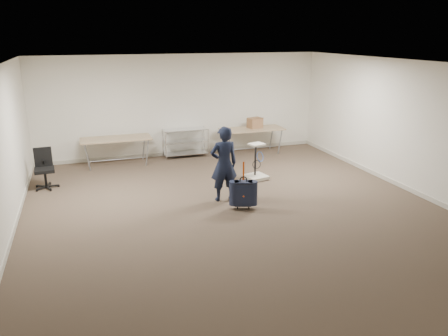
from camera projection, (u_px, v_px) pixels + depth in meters
name	position (u px, v px, depth m)	size (l,w,h in m)	color
ground	(236.00, 212.00, 8.50)	(9.00, 9.00, 0.00)	#48362B
room_shell	(215.00, 187.00, 9.73)	(8.00, 9.00, 9.00)	silver
folding_table_left	(116.00, 140.00, 11.31)	(1.80, 0.75, 0.73)	#957F5B
folding_table_right	(252.00, 130.00, 12.45)	(1.80, 0.75, 0.73)	#957F5B
wire_shelf	(185.00, 141.00, 12.18)	(1.22, 0.47, 0.80)	silver
person	(224.00, 164.00, 8.87)	(0.57, 0.37, 1.56)	black
suitcase	(243.00, 193.00, 8.53)	(0.40, 0.30, 0.97)	#151F30
office_chair	(45.00, 176.00, 9.74)	(0.54, 0.54, 0.90)	black
equipment_cart	(256.00, 170.00, 10.33)	(0.56, 0.56, 0.87)	beige
cardboard_box	(255.00, 123.00, 12.48)	(0.39, 0.29, 0.29)	#976D46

